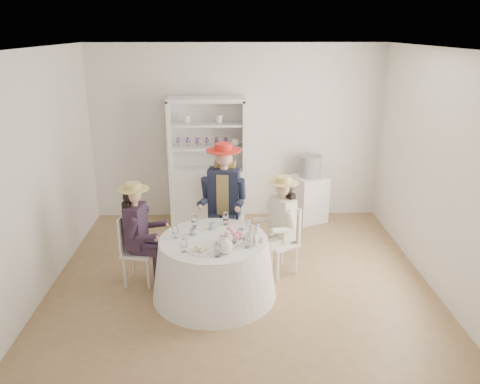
{
  "coord_description": "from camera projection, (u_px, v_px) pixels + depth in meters",
  "views": [
    {
      "loc": [
        -0.14,
        -5.15,
        2.9
      ],
      "look_at": [
        0.0,
        0.1,
        1.05
      ],
      "focal_mm": 35.0,
      "sensor_mm": 36.0,
      "label": 1
    }
  ],
  "objects": [
    {
      "name": "cupcake_stand",
      "position": [
        255.0,
        237.0,
        5.05
      ],
      "size": [
        0.21,
        0.21,
        0.2
      ],
      "rotation": [
        0.0,
        0.0,
        0.31
      ],
      "color": "white",
      "rests_on": "tea_table"
    },
    {
      "name": "guest_right",
      "position": [
        281.0,
        220.0,
        5.63
      ],
      "size": [
        0.54,
        0.5,
        1.26
      ],
      "rotation": [
        0.0,
        0.0,
        -1.0
      ],
      "color": "silver",
      "rests_on": "ground"
    },
    {
      "name": "side_table",
      "position": [
        309.0,
        198.0,
        7.35
      ],
      "size": [
        0.61,
        0.61,
        0.72
      ],
      "primitive_type": "cube",
      "rotation": [
        0.0,
        0.0,
        0.39
      ],
      "color": "silver",
      "rests_on": "ground"
    },
    {
      "name": "guest_mid",
      "position": [
        224.0,
        195.0,
        5.98
      ],
      "size": [
        0.58,
        0.61,
        1.55
      ],
      "rotation": [
        0.0,
        0.0,
        -0.17
      ],
      "color": "silver",
      "rests_on": "ground"
    },
    {
      "name": "flower_arrangement",
      "position": [
        231.0,
        235.0,
        5.03
      ],
      "size": [
        0.19,
        0.19,
        0.07
      ],
      "rotation": [
        0.0,
        0.0,
        -0.32
      ],
      "color": "pink",
      "rests_on": "tea_table"
    },
    {
      "name": "wall_right",
      "position": [
        433.0,
        169.0,
        5.43
      ],
      "size": [
        0.0,
        4.5,
        4.5
      ],
      "primitive_type": "plane",
      "rotation": [
        1.57,
        0.0,
        -1.57
      ],
      "color": "white",
      "rests_on": "ground"
    },
    {
      "name": "wall_back",
      "position": [
        237.0,
        133.0,
        7.26
      ],
      "size": [
        4.5,
        0.0,
        4.5
      ],
      "primitive_type": "plane",
      "rotation": [
        1.57,
        0.0,
        0.0
      ],
      "color": "white",
      "rests_on": "ground"
    },
    {
      "name": "flower_bowl",
      "position": [
        232.0,
        239.0,
        5.09
      ],
      "size": [
        0.24,
        0.24,
        0.05
      ],
      "primitive_type": "imported",
      "rotation": [
        0.0,
        0.0,
        -0.1
      ],
      "color": "white",
      "rests_on": "tea_table"
    },
    {
      "name": "ground",
      "position": [
        240.0,
        274.0,
        5.82
      ],
      "size": [
        4.5,
        4.5,
        0.0
      ],
      "primitive_type": "plane",
      "color": "olive",
      "rests_on": "ground"
    },
    {
      "name": "sandwich_plate",
      "position": [
        200.0,
        250.0,
        4.86
      ],
      "size": [
        0.24,
        0.24,
        0.05
      ],
      "rotation": [
        0.0,
        0.0,
        -0.18
      ],
      "color": "white",
      "rests_on": "tea_table"
    },
    {
      "name": "wall_front",
      "position": [
        248.0,
        247.0,
        3.49
      ],
      "size": [
        4.5,
        0.0,
        4.5
      ],
      "primitive_type": "plane",
      "rotation": [
        -1.57,
        0.0,
        0.0
      ],
      "color": "white",
      "rests_on": "ground"
    },
    {
      "name": "wall_left",
      "position": [
        43.0,
        172.0,
        5.32
      ],
      "size": [
        0.0,
        4.5,
        4.5
      ],
      "primitive_type": "plane",
      "rotation": [
        1.57,
        0.0,
        1.57
      ],
      "color": "white",
      "rests_on": "ground"
    },
    {
      "name": "tea_table",
      "position": [
        214.0,
        267.0,
        5.28
      ],
      "size": [
        1.41,
        1.41,
        0.69
      ],
      "rotation": [
        0.0,
        0.0,
        -0.27
      ],
      "color": "white",
      "rests_on": "ground"
    },
    {
      "name": "spare_chair",
      "position": [
        226.0,
        197.0,
        7.03
      ],
      "size": [
        0.4,
        0.4,
        0.94
      ],
      "rotation": [
        0.0,
        0.0,
        3.11
      ],
      "color": "silver",
      "rests_on": "ground"
    },
    {
      "name": "table_teapot",
      "position": [
        225.0,
        246.0,
        4.82
      ],
      "size": [
        0.23,
        0.17,
        0.18
      ],
      "rotation": [
        0.0,
        0.0,
        -0.24
      ],
      "color": "white",
      "rests_on": "tea_table"
    },
    {
      "name": "hatbox",
      "position": [
        310.0,
        166.0,
        7.18
      ],
      "size": [
        0.35,
        0.35,
        0.33
      ],
      "primitive_type": "cylinder",
      "rotation": [
        0.0,
        0.0,
        0.03
      ],
      "color": "black",
      "rests_on": "side_table"
    },
    {
      "name": "teacup_b",
      "position": [
        212.0,
        226.0,
        5.4
      ],
      "size": [
        0.09,
        0.09,
        0.07
      ],
      "primitive_type": "imported",
      "rotation": [
        0.0,
        0.0,
        0.16
      ],
      "color": "white",
      "rests_on": "tea_table"
    },
    {
      "name": "teacup_c",
      "position": [
        241.0,
        233.0,
        5.22
      ],
      "size": [
        0.1,
        0.1,
        0.07
      ],
      "primitive_type": "imported",
      "rotation": [
        0.0,
        0.0,
        -0.06
      ],
      "color": "white",
      "rests_on": "tea_table"
    },
    {
      "name": "stemware_set",
      "position": [
        213.0,
        233.0,
        5.14
      ],
      "size": [
        0.9,
        0.91,
        0.15
      ],
      "color": "white",
      "rests_on": "tea_table"
    },
    {
      "name": "ceiling",
      "position": [
        240.0,
        48.0,
        4.93
      ],
      "size": [
        4.5,
        4.5,
        0.0
      ],
      "primitive_type": "plane",
      "rotation": [
        3.14,
        0.0,
        0.0
      ],
      "color": "white",
      "rests_on": "wall_back"
    },
    {
      "name": "teacup_a",
      "position": [
        193.0,
        232.0,
        5.26
      ],
      "size": [
        0.08,
        0.08,
        0.07
      ],
      "primitive_type": "imported",
      "rotation": [
        0.0,
        0.0,
        0.0
      ],
      "color": "white",
      "rests_on": "tea_table"
    },
    {
      "name": "guest_left",
      "position": [
        138.0,
        228.0,
        5.41
      ],
      "size": [
        0.49,
        0.47,
        1.26
      ],
      "rotation": [
        0.0,
        0.0,
        1.4
      ],
      "color": "silver",
      "rests_on": "ground"
    },
    {
      "name": "hutch",
      "position": [
        208.0,
        179.0,
        7.25
      ],
      "size": [
        1.3,
        0.84,
        1.94
      ],
      "rotation": [
        0.0,
        0.0,
        -0.38
      ],
      "color": "silver",
      "rests_on": "ground"
    }
  ]
}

